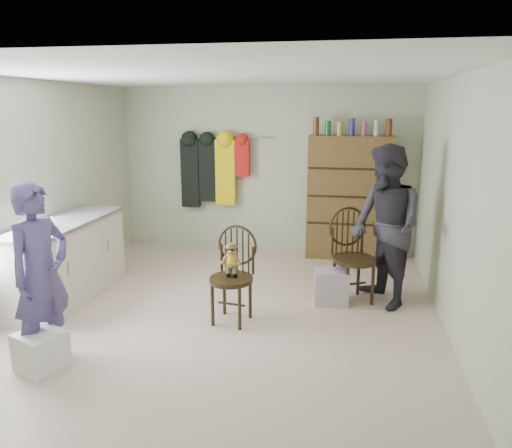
% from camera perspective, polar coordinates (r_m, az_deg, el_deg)
% --- Properties ---
extents(ground_plane, '(5.00, 5.00, 0.00)m').
position_cam_1_polar(ground_plane, '(5.60, -2.93, -9.86)').
color(ground_plane, beige).
rests_on(ground_plane, ground).
extents(room_walls, '(5.00, 5.00, 5.00)m').
position_cam_1_polar(room_walls, '(5.71, -1.89, 7.01)').
color(room_walls, beige).
rests_on(room_walls, ground).
extents(counter, '(0.64, 1.86, 0.94)m').
position_cam_1_polar(counter, '(6.17, -20.96, -3.91)').
color(counter, silver).
rests_on(counter, ground).
extents(plastic_tub, '(0.46, 0.46, 0.34)m').
position_cam_1_polar(plastic_tub, '(4.74, -23.37, -13.23)').
color(plastic_tub, white).
rests_on(plastic_tub, ground).
extents(chair_front, '(0.51, 0.51, 1.00)m').
position_cam_1_polar(chair_front, '(5.17, -2.64, -5.14)').
color(chair_front, black).
rests_on(chair_front, ground).
extents(chair_far, '(0.65, 0.65, 1.08)m').
position_cam_1_polar(chair_far, '(5.82, 10.88, -3.13)').
color(chair_far, black).
rests_on(chair_far, ground).
extents(striped_bag, '(0.40, 0.33, 0.40)m').
position_cam_1_polar(striped_bag, '(5.78, 8.60, -7.14)').
color(striped_bag, '#E57279').
rests_on(striped_bag, ground).
extents(person_left, '(0.53, 0.67, 1.61)m').
position_cam_1_polar(person_left, '(4.63, -23.39, -5.40)').
color(person_left, '#50457E').
rests_on(person_left, ground).
extents(person_right, '(1.01, 1.10, 1.81)m').
position_cam_1_polar(person_right, '(5.68, 14.59, -0.31)').
color(person_right, '#2D2B33').
rests_on(person_right, ground).
extents(dresser, '(1.20, 0.39, 2.06)m').
position_cam_1_polar(dresser, '(7.42, 10.56, 3.04)').
color(dresser, brown).
rests_on(dresser, ground).
extents(coat_rack, '(1.42, 0.12, 1.09)m').
position_cam_1_polar(coat_rack, '(7.72, -5.01, 6.13)').
color(coat_rack, '#99999E').
rests_on(coat_rack, ground).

